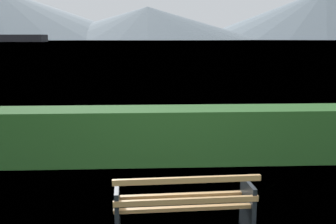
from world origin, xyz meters
TOP-DOWN VIEW (x-y plane):
  - water_surface at (0.00, 307.44)m, footprint 620.00×620.00m
  - park_bench at (0.00, -0.06)m, footprint 1.67×0.65m
  - hedge_row at (0.00, 3.04)m, footprint 13.90×0.88m
  - distant_hills at (22.65, 568.96)m, footprint 871.15×443.89m

SIDE VIEW (x-z plane):
  - water_surface at x=0.00m, z-range 0.00..0.00m
  - park_bench at x=0.00m, z-range -0.01..0.86m
  - hedge_row at x=0.00m, z-range 0.00..1.04m
  - distant_hills at x=22.65m, z-range -3.02..70.11m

